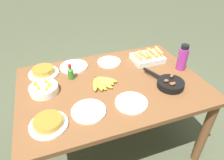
# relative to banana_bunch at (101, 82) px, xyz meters

# --- Properties ---
(ground_plane) EXTENTS (14.00, 14.00, 0.00)m
(ground_plane) POSITION_rel_banana_bunch_xyz_m (0.08, -0.01, -0.74)
(ground_plane) COLOR #474C38
(dining_table) EXTENTS (1.43, 0.98, 0.73)m
(dining_table) POSITION_rel_banana_bunch_xyz_m (0.08, -0.01, -0.11)
(dining_table) COLOR brown
(dining_table) RESTS_ON ground_plane
(banana_bunch) EXTENTS (0.22, 0.19, 0.04)m
(banana_bunch) POSITION_rel_banana_bunch_xyz_m (0.00, 0.00, 0.00)
(banana_bunch) COLOR yellow
(banana_bunch) RESTS_ON dining_table
(melon_tray) EXTENTS (0.28, 0.22, 0.09)m
(melon_tray) POSITION_rel_banana_bunch_xyz_m (0.52, 0.21, 0.01)
(melon_tray) COLOR silver
(melon_tray) RESTS_ON dining_table
(skillet) EXTENTS (0.21, 0.36, 0.08)m
(skillet) POSITION_rel_banana_bunch_xyz_m (0.49, -0.20, 0.01)
(skillet) COLOR black
(skillet) RESTS_ON dining_table
(frittata_plate_center) EXTENTS (0.23, 0.23, 0.05)m
(frittata_plate_center) POSITION_rel_banana_bunch_xyz_m (-0.43, -0.30, 0.00)
(frittata_plate_center) COLOR white
(frittata_plate_center) RESTS_ON dining_table
(frittata_plate_side) EXTENTS (0.25, 0.25, 0.06)m
(frittata_plate_side) POSITION_rel_banana_bunch_xyz_m (-0.41, 0.30, 0.01)
(frittata_plate_side) COLOR white
(frittata_plate_side) RESTS_ON dining_table
(empty_plate_near_front) EXTENTS (0.23, 0.23, 0.02)m
(empty_plate_near_front) POSITION_rel_banana_bunch_xyz_m (0.13, -0.28, -0.01)
(empty_plate_near_front) COLOR white
(empty_plate_near_front) RESTS_ON dining_table
(empty_plate_far_left) EXTENTS (0.24, 0.24, 0.02)m
(empty_plate_far_left) POSITION_rel_banana_bunch_xyz_m (-0.15, 0.33, -0.01)
(empty_plate_far_left) COLOR white
(empty_plate_far_left) RESTS_ON dining_table
(empty_plate_far_right) EXTENTS (0.21, 0.21, 0.02)m
(empty_plate_far_right) POSITION_rel_banana_bunch_xyz_m (0.17, 0.29, -0.01)
(empty_plate_far_right) COLOR white
(empty_plate_far_right) RESTS_ON dining_table
(empty_plate_mid_edge) EXTENTS (0.23, 0.23, 0.02)m
(empty_plate_mid_edge) POSITION_rel_banana_bunch_xyz_m (-0.17, -0.26, -0.01)
(empty_plate_mid_edge) COLOR white
(empty_plate_mid_edge) RESTS_ON dining_table
(fruit_bowl_mango) EXTENTS (0.21, 0.21, 0.11)m
(fruit_bowl_mango) POSITION_rel_banana_bunch_xyz_m (-0.43, 0.05, 0.01)
(fruit_bowl_mango) COLOR white
(fruit_bowl_mango) RESTS_ON dining_table
(water_bottle) EXTENTS (0.08, 0.08, 0.23)m
(water_bottle) POSITION_rel_banana_bunch_xyz_m (0.72, -0.01, 0.09)
(water_bottle) COLOR #992D89
(water_bottle) RESTS_ON dining_table
(hot_sauce_bottle) EXTENTS (0.05, 0.05, 0.13)m
(hot_sauce_bottle) POSITION_rel_banana_bunch_xyz_m (-0.21, 0.16, 0.04)
(hot_sauce_bottle) COLOR #337F2D
(hot_sauce_bottle) RESTS_ON dining_table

